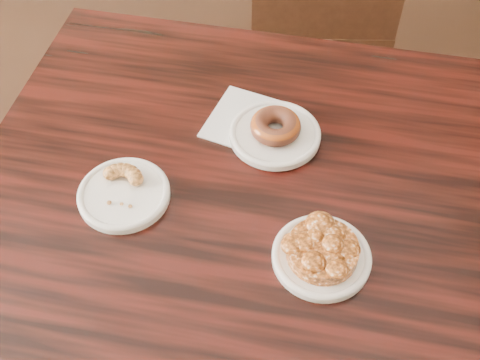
{
  "coord_description": "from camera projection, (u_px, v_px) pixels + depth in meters",
  "views": [
    {
      "loc": [
        0.09,
        -0.72,
        1.57
      ],
      "look_at": [
        0.14,
        -0.1,
        0.8
      ],
      "focal_mm": 45.0,
      "sensor_mm": 36.0,
      "label": 1
    }
  ],
  "objects": [
    {
      "name": "plate_fritter",
      "position": [
        321.0,
        257.0,
        0.95
      ],
      "size": [
        0.16,
        0.16,
        0.01
      ],
      "primitive_type": "cylinder",
      "color": "white",
      "rests_on": "cafe_table"
    },
    {
      "name": "glazed_donut",
      "position": [
        276.0,
        126.0,
        1.09
      ],
      "size": [
        0.09,
        0.09,
        0.03
      ],
      "primitive_type": "torus",
      "color": "maroon",
      "rests_on": "plate_donut"
    },
    {
      "name": "plate_cruller",
      "position": [
        124.0,
        195.0,
        1.03
      ],
      "size": [
        0.16,
        0.16,
        0.01
      ],
      "primitive_type": "cylinder",
      "color": "white",
      "rests_on": "cafe_table"
    },
    {
      "name": "plate_donut",
      "position": [
        275.0,
        135.0,
        1.11
      ],
      "size": [
        0.17,
        0.17,
        0.01
      ],
      "primitive_type": "cylinder",
      "color": "white",
      "rests_on": "napkin"
    },
    {
      "name": "floor",
      "position": [
        187.0,
        336.0,
        1.67
      ],
      "size": [
        5.0,
        5.0,
        0.0
      ],
      "primitive_type": "plane",
      "color": "black",
      "rests_on": "ground"
    },
    {
      "name": "cruller_fragment",
      "position": [
        122.0,
        188.0,
        1.01
      ],
      "size": [
        0.09,
        0.09,
        0.02
      ],
      "primitive_type": null,
      "color": "#5B3312",
      "rests_on": "plate_cruller"
    },
    {
      "name": "cafe_table",
      "position": [
        232.0,
        302.0,
        1.32
      ],
      "size": [
        1.15,
        1.15,
        0.75
      ],
      "primitive_type": "cube",
      "rotation": [
        0.0,
        0.0,
        -0.28
      ],
      "color": "black",
      "rests_on": "floor"
    },
    {
      "name": "chair_far",
      "position": [
        318.0,
        3.0,
        1.89
      ],
      "size": [
        0.5,
        0.5,
        0.9
      ],
      "primitive_type": null,
      "rotation": [
        0.0,
        0.0,
        3.05
      ],
      "color": "black",
      "rests_on": "floor"
    },
    {
      "name": "apple_fritter",
      "position": [
        323.0,
        249.0,
        0.93
      ],
      "size": [
        0.16,
        0.16,
        0.04
      ],
      "primitive_type": null,
      "color": "#421D07",
      "rests_on": "plate_fritter"
    },
    {
      "name": "napkin",
      "position": [
        250.0,
        121.0,
        1.14
      ],
      "size": [
        0.2,
        0.2,
        0.0
      ],
      "primitive_type": "cube",
      "rotation": [
        0.0,
        0.0,
        -0.48
      ],
      "color": "white",
      "rests_on": "cafe_table"
    }
  ]
}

